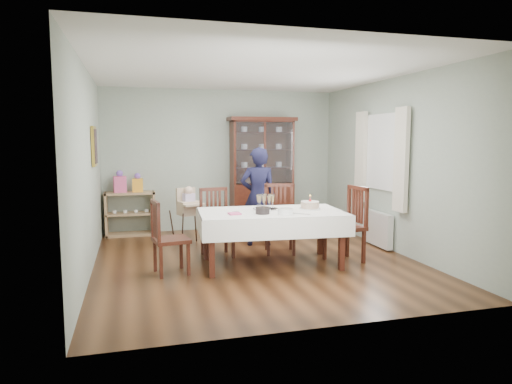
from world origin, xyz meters
name	(u,v)px	position (x,y,z in m)	size (l,w,h in m)	color
floor	(255,260)	(0.00, 0.00, 0.00)	(5.00, 5.00, 0.00)	#593319
room_shell	(246,142)	(0.00, 0.53, 1.70)	(5.00, 5.00, 5.00)	#9EAA99
dining_table	(271,238)	(0.15, -0.30, 0.38)	(2.08, 1.30, 0.76)	#482112
china_cabinet	(262,172)	(0.75, 2.26, 1.12)	(1.30, 0.48, 2.18)	#482112
sideboard	(130,214)	(-1.75, 2.28, 0.40)	(0.90, 0.38, 0.80)	tan
picture_frame	(94,146)	(-2.22, 0.80, 1.65)	(0.04, 0.48, 0.58)	gold
window	(383,152)	(2.22, 0.30, 1.55)	(0.04, 1.02, 1.22)	white
curtain_left	(401,160)	(2.16, -0.32, 1.45)	(0.07, 0.30, 1.55)	silver
curtain_right	(361,157)	(2.16, 0.92, 1.45)	(0.07, 0.30, 1.55)	silver
radiator	(377,228)	(2.16, 0.30, 0.30)	(0.10, 0.80, 0.55)	white
chair_far_left	(217,236)	(-0.49, 0.38, 0.30)	(0.50, 0.50, 1.02)	#482112
chair_far_right	(280,232)	(0.49, 0.34, 0.31)	(0.56, 0.56, 1.06)	#482112
chair_end_left	(170,252)	(-1.25, -0.36, 0.29)	(0.50, 0.50, 0.97)	#482112
chair_end_right	(345,239)	(1.24, -0.40, 0.32)	(0.55, 0.55, 1.08)	#482112
woman	(258,197)	(0.31, 0.92, 0.81)	(0.59, 0.39, 1.62)	black
high_chair	(189,223)	(-0.81, 1.15, 0.39)	(0.55, 0.55, 0.99)	black
champagne_tray	(266,205)	(0.12, -0.15, 0.83)	(0.35, 0.35, 0.21)	silver
birthday_cake	(310,205)	(0.74, -0.28, 0.82)	(0.30, 0.30, 0.21)	white
plate_stack_dark	(263,210)	(-0.02, -0.48, 0.81)	(0.19, 0.19, 0.09)	black
plate_stack_white	(285,212)	(0.25, -0.64, 0.80)	(0.20, 0.20, 0.09)	white
napkin_stack	(235,214)	(-0.40, -0.44, 0.77)	(0.15, 0.15, 0.02)	#E05287
cutlery	(234,213)	(-0.38, -0.32, 0.77)	(0.11, 0.15, 0.01)	silver
cake_knife	(300,214)	(0.45, -0.65, 0.77)	(0.28, 0.03, 0.01)	silver
gift_bag_pink	(120,183)	(-1.91, 2.26, 0.98)	(0.23, 0.17, 0.40)	#E05287
gift_bag_orange	(138,183)	(-1.60, 2.26, 0.95)	(0.19, 0.14, 0.35)	#FBA427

